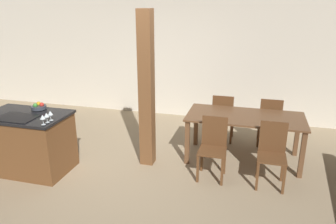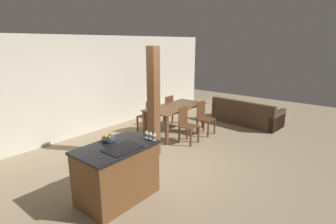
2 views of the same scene
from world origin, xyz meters
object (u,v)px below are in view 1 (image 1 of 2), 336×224
at_px(fruit_bowl, 39,107).
at_px(dining_table, 245,122).
at_px(kitchen_island, 29,142).
at_px(dining_chair_far_right, 270,121).
at_px(wine_glass_near, 43,117).
at_px(dining_chair_near_right, 272,153).
at_px(dining_chair_far_left, 223,117).
at_px(wine_glass_middle, 46,115).
at_px(timber_post, 147,91).
at_px(wine_glass_far, 50,113).
at_px(dining_chair_near_left, 213,147).

relative_size(fruit_bowl, dining_table, 0.12).
height_order(kitchen_island, dining_chair_far_right, kitchen_island).
relative_size(wine_glass_near, dining_chair_near_right, 0.15).
bearing_deg(dining_chair_far_left, wine_glass_middle, 44.00).
bearing_deg(dining_chair_far_left, timber_post, 48.10).
distance_m(fruit_bowl, dining_table, 3.30).
bearing_deg(wine_glass_near, kitchen_island, 149.72).
bearing_deg(dining_chair_far_left, wine_glass_near, 45.15).
relative_size(wine_glass_near, wine_glass_far, 1.00).
bearing_deg(dining_table, kitchen_island, -158.92).
bearing_deg(wine_glass_far, dining_chair_near_right, 12.92).
bearing_deg(wine_glass_far, fruit_bowl, 140.31).
bearing_deg(fruit_bowl, wine_glass_near, -49.98).
bearing_deg(dining_chair_far_right, dining_chair_near_left, 58.11).
bearing_deg(wine_glass_near, fruit_bowl, 130.02).
xyz_separation_m(dining_chair_near_right, dining_chair_far_left, (-0.84, 1.36, 0.00)).
distance_m(fruit_bowl, wine_glass_far, 0.64).
bearing_deg(dining_chair_near_right, dining_chair_near_left, 180.00).
distance_m(dining_chair_far_left, dining_chair_far_right, 0.84).
bearing_deg(dining_chair_far_right, timber_post, 32.04).
bearing_deg(dining_chair_far_right, wine_glass_far, 33.88).
relative_size(dining_chair_near_left, dining_chair_far_right, 1.00).
distance_m(wine_glass_middle, wine_glass_far, 0.09).
distance_m(wine_glass_middle, dining_chair_far_right, 3.79).
height_order(kitchen_island, wine_glass_far, wine_glass_far).
bearing_deg(fruit_bowl, dining_chair_near_right, 4.80).
height_order(wine_glass_near, dining_chair_far_right, wine_glass_near).
relative_size(wine_glass_far, dining_chair_far_right, 0.15).
bearing_deg(wine_glass_near, dining_chair_near_right, 16.01).
distance_m(wine_glass_near, dining_chair_far_left, 3.21).
xyz_separation_m(dining_table, dining_chair_near_right, (0.42, -0.68, -0.19)).
xyz_separation_m(fruit_bowl, wine_glass_middle, (0.49, -0.49, 0.07)).
height_order(dining_chair_near_left, dining_chair_far_left, same).
height_order(dining_chair_far_right, timber_post, timber_post).
relative_size(wine_glass_far, dining_chair_near_right, 0.15).
distance_m(wine_glass_near, timber_post, 1.55).
distance_m(wine_glass_middle, dining_chair_far_left, 3.15).
height_order(kitchen_island, wine_glass_near, wine_glass_near).
bearing_deg(dining_chair_near_right, wine_glass_far, -167.08).
bearing_deg(wine_glass_middle, fruit_bowl, 134.71).
xyz_separation_m(wine_glass_far, dining_chair_far_left, (2.23, 2.06, -0.56)).
height_order(kitchen_island, wine_glass_middle, wine_glass_middle).
height_order(fruit_bowl, wine_glass_far, wine_glass_far).
distance_m(kitchen_island, fruit_bowl, 0.57).
bearing_deg(wine_glass_far, kitchen_island, 165.09).
bearing_deg(wine_glass_near, dining_chair_near_left, 21.59).
distance_m(wine_glass_far, dining_chair_far_right, 3.74).
bearing_deg(dining_table, wine_glass_near, -149.51).
bearing_deg(dining_chair_far_right, kitchen_island, 27.82).
distance_m(fruit_bowl, wine_glass_middle, 0.70).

